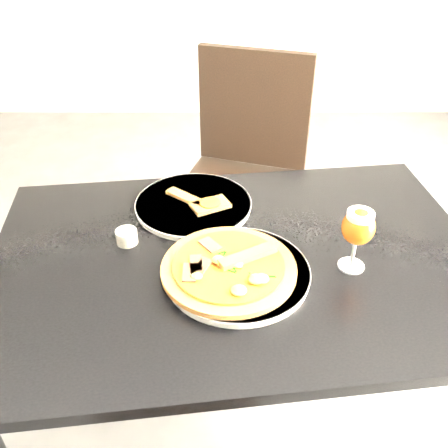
{
  "coord_description": "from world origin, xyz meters",
  "views": [
    {
      "loc": [
        0.15,
        -0.62,
        1.52
      ],
      "look_at": [
        0.15,
        0.35,
        0.83
      ],
      "focal_mm": 40.0,
      "sensor_mm": 36.0,
      "label": 1
    }
  ],
  "objects_px": {
    "dining_table": "(237,283)",
    "beer_glass": "(358,228)",
    "pizza": "(229,267)",
    "chair_far": "(243,174)"
  },
  "relations": [
    {
      "from": "pizza",
      "to": "dining_table",
      "type": "bearing_deg",
      "value": 74.65
    },
    {
      "from": "dining_table",
      "to": "pizza",
      "type": "relative_size",
      "value": 4.13
    },
    {
      "from": "pizza",
      "to": "beer_glass",
      "type": "bearing_deg",
      "value": 6.86
    },
    {
      "from": "dining_table",
      "to": "pizza",
      "type": "xyz_separation_m",
      "value": [
        -0.02,
        -0.08,
        0.12
      ]
    },
    {
      "from": "pizza",
      "to": "beer_glass",
      "type": "relative_size",
      "value": 1.96
    },
    {
      "from": "dining_table",
      "to": "beer_glass",
      "type": "distance_m",
      "value": 0.34
    },
    {
      "from": "dining_table",
      "to": "chair_far",
      "type": "bearing_deg",
      "value": 79.76
    },
    {
      "from": "pizza",
      "to": "beer_glass",
      "type": "height_order",
      "value": "beer_glass"
    },
    {
      "from": "chair_far",
      "to": "dining_table",
      "type": "bearing_deg",
      "value": -75.85
    },
    {
      "from": "pizza",
      "to": "beer_glass",
      "type": "distance_m",
      "value": 0.31
    }
  ]
}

